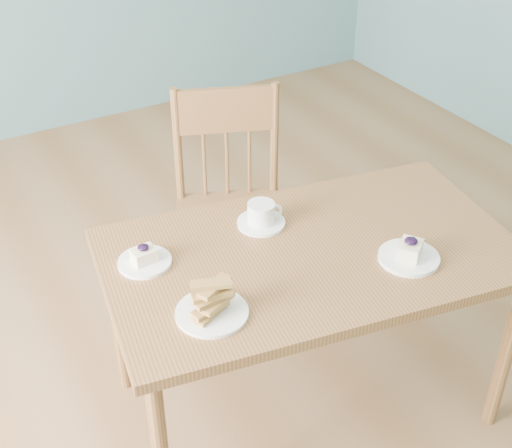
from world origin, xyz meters
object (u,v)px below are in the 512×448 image
Objects in this scene: dining_chair at (232,207)px; cheesecake_plate_far at (144,259)px; dining_table at (310,268)px; coffee_cup at (262,216)px; biscotti_plate at (212,304)px; cheesecake_plate_near at (409,254)px.

cheesecake_plate_far is at bearing -118.98° from dining_chair.
coffee_cup reaches higher than dining_table.
biscotti_plate is (-0.33, -0.30, 0.00)m from coffee_cup.
dining_chair is (0.05, 0.61, -0.14)m from dining_table.
cheesecake_plate_far is (-0.52, -0.42, 0.22)m from dining_chair.
biscotti_plate is (0.07, -0.30, 0.02)m from cheesecake_plate_far.
coffee_cup is at bearing 42.51° from biscotti_plate.
biscotti_plate reaches higher than cheesecake_plate_far.
dining_chair is at bearing 39.50° from cheesecake_plate_far.
cheesecake_plate_near is 1.18× the size of coffee_cup.
coffee_cup is at bearing -83.55° from dining_chair.
dining_table is 7.37× the size of cheesecake_plate_near.
biscotti_plate is at bearing -100.11° from dining_chair.
biscotti_plate reaches higher than cheesecake_plate_near.
cheesecake_plate_far reaches higher than dining_table.
dining_chair is 0.88m from biscotti_plate.
coffee_cup is (-0.06, 0.20, 0.10)m from dining_table.
coffee_cup is at bearing 0.96° from cheesecake_plate_far.
coffee_cup is (0.40, 0.01, 0.02)m from cheesecake_plate_far.
cheesecake_plate_near reaches higher than dining_table.
dining_chair is at bearing 94.28° from dining_table.
biscotti_plate is at bearing -76.81° from cheesecake_plate_far.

